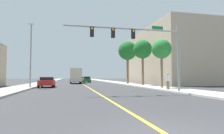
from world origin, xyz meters
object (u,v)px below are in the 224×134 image
at_px(pedestrian, 168,81).
at_px(traffic_signal_mast, 142,41).
at_px(palm_near, 161,50).
at_px(car_green, 87,79).
at_px(street_lamp, 31,52).
at_px(palm_mid, 143,50).
at_px(car_red, 47,82).
at_px(delivery_truck, 76,76).
at_px(palm_far, 128,51).
at_px(car_black, 73,79).
at_px(car_yellow, 85,79).

bearing_deg(pedestrian, traffic_signal_mast, 9.06).
relative_size(palm_near, car_green, 1.48).
bearing_deg(street_lamp, palm_mid, 7.19).
bearing_deg(car_red, pedestrian, 144.39).
xyz_separation_m(street_lamp, delivery_truck, (6.18, 15.82, -3.01)).
relative_size(car_green, delivery_truck, 0.53).
height_order(palm_mid, palm_far, palm_far).
relative_size(street_lamp, pedestrian, 4.62).
height_order(palm_far, car_green, palm_far).
distance_m(traffic_signal_mast, palm_far, 19.51).
bearing_deg(palm_mid, pedestrian, -96.24).
distance_m(palm_mid, car_red, 15.25).
xyz_separation_m(car_red, delivery_truck, (4.32, 14.02, 0.96)).
bearing_deg(palm_near, delivery_truck, 115.84).
relative_size(palm_far, car_black, 2.09).
bearing_deg(palm_near, car_black, 106.72).
relative_size(street_lamp, car_green, 2.04).
bearing_deg(car_black, delivery_truck, -88.98).
relative_size(street_lamp, delivery_truck, 1.09).
bearing_deg(palm_far, delivery_truck, 143.59).
xyz_separation_m(traffic_signal_mast, car_red, (-9.42, 12.00, -3.95)).
distance_m(palm_mid, palm_far, 6.70).
distance_m(palm_near, delivery_truck, 22.92).
distance_m(street_lamp, car_green, 23.72).
bearing_deg(car_black, palm_mid, -69.67).
bearing_deg(traffic_signal_mast, palm_near, 49.31).
height_order(traffic_signal_mast, street_lamp, street_lamp).
height_order(street_lamp, car_green, street_lamp).
xyz_separation_m(palm_near, pedestrian, (-0.87, -3.02, -3.81)).
distance_m(car_black, pedestrian, 38.30).
bearing_deg(palm_mid, palm_near, -91.58).
distance_m(palm_near, car_red, 16.13).
bearing_deg(car_red, delivery_truck, -107.47).
distance_m(palm_mid, car_green, 21.40).
height_order(car_yellow, delivery_truck, delivery_truck).
xyz_separation_m(traffic_signal_mast, palm_near, (4.80, 5.58, 0.17)).
relative_size(traffic_signal_mast, car_red, 2.48).
bearing_deg(pedestrian, car_black, -99.91).
xyz_separation_m(delivery_truck, pedestrian, (9.02, -23.45, -0.66)).
bearing_deg(car_yellow, pedestrian, -82.25).
bearing_deg(delivery_truck, car_black, 91.45).
bearing_deg(car_green, street_lamp, -113.68).
height_order(car_black, car_green, car_green).
bearing_deg(palm_far, car_yellow, 106.10).
xyz_separation_m(palm_far, car_green, (-6.79, 12.87, -5.66)).
relative_size(car_red, car_black, 1.08).
bearing_deg(palm_far, car_green, 117.81).
bearing_deg(pedestrian, car_yellow, -105.48).
relative_size(palm_mid, pedestrian, 4.01).
bearing_deg(delivery_truck, car_red, -107.17).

